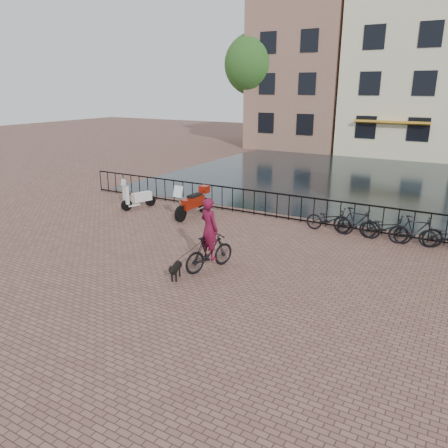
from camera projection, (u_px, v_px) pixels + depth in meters
The scene contains 15 objects.
ground at pixel (161, 304), 10.42m from camera, with size 100.00×100.00×0.00m, color brown.
canal_water at pixel (351, 179), 24.69m from camera, with size 20.00×20.00×0.00m, color black.
railing at pixel (289, 208), 16.87m from camera, with size 20.00×0.05×1.02m.
canal_house_left at pixel (308, 69), 36.84m from camera, with size 7.50×9.00×12.80m.
canal_house_mid at pixel (408, 74), 33.15m from camera, with size 8.00×9.50×11.80m.
tree_far_left at pixel (255, 65), 35.94m from camera, with size 5.04×5.04×9.27m.
cyclist at pixel (209, 238), 12.17m from camera, with size 1.04×1.85×2.44m.
dog at pixel (176, 270), 11.74m from camera, with size 0.49×0.80×0.51m.
motorcycle at pixel (192, 199), 17.24m from camera, with size 0.56×2.06×1.46m.
scooter at pixel (138, 192), 18.49m from camera, with size 0.88×1.55×1.38m.
parked_bike_0 at pixel (330, 220), 15.53m from camera, with size 0.60×1.72×0.90m, color black.
parked_bike_1 at pixel (357, 222), 15.06m from camera, with size 0.47×1.66×1.00m, color black.
parked_bike_2 at pixel (385, 228), 14.62m from camera, with size 0.60×1.72×0.90m, color black.
parked_bike_3 at pixel (416, 231), 14.15m from camera, with size 0.47×1.66×1.00m, color black.
parked_bike_4 at pixel (448, 237), 13.71m from camera, with size 0.60×1.72×0.90m, color black.
Camera 1 is at (6.01, -7.34, 4.96)m, focal length 35.00 mm.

